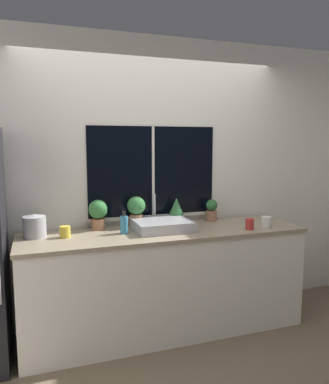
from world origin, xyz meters
TOP-DOWN VIEW (x-y plane):
  - ground_plane at (0.00, 0.00)m, footprint 14.00×14.00m
  - wall_back at (0.00, 0.72)m, footprint 8.00×0.09m
  - wall_right at (2.23, 1.50)m, footprint 0.06×7.00m
  - counter at (0.00, 0.32)m, footprint 2.53×0.67m
  - sink at (-0.01, 0.36)m, footprint 0.50×0.46m
  - potted_plant_far_left at (-0.55, 0.58)m, footprint 0.17×0.17m
  - potted_plant_center_left at (-0.20, 0.58)m, footprint 0.17×0.17m
  - potted_plant_center_right at (0.20, 0.58)m, footprint 0.14×0.14m
  - potted_plant_far_right at (0.58, 0.58)m, footprint 0.11×0.11m
  - soap_bottle at (-0.37, 0.35)m, footprint 0.07×0.07m
  - mug_red at (0.74, 0.13)m, footprint 0.08×0.08m
  - mug_yellow at (-0.86, 0.38)m, footprint 0.09×0.09m
  - mug_white at (0.93, 0.16)m, footprint 0.09×0.09m
  - kettle at (-1.10, 0.47)m, footprint 0.19×0.19m

SIDE VIEW (x-z plane):
  - ground_plane at x=0.00m, z-range 0.00..0.00m
  - counter at x=0.00m, z-range 0.00..0.93m
  - sink at x=-0.01m, z-range 0.83..1.13m
  - mug_yellow at x=-0.86m, z-range 0.93..1.03m
  - mug_red at x=0.74m, z-range 0.93..1.03m
  - mug_white at x=0.93m, z-range 0.93..1.03m
  - soap_bottle at x=-0.37m, z-range 0.92..1.11m
  - kettle at x=-1.10m, z-range 0.93..1.13m
  - potted_plant_far_right at x=0.58m, z-range 0.94..1.15m
  - potted_plant_center_right at x=0.20m, z-range 0.95..1.20m
  - potted_plant_far_left at x=-0.55m, z-range 0.95..1.22m
  - potted_plant_center_left at x=-0.20m, z-range 0.96..1.24m
  - wall_right at x=2.23m, z-range 0.00..2.70m
  - wall_back at x=0.00m, z-range 0.00..2.70m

